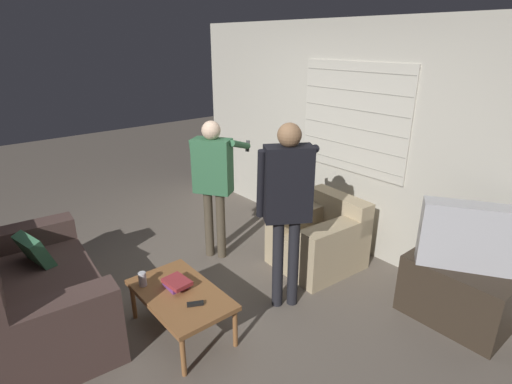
% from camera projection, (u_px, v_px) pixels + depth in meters
% --- Properties ---
extents(ground_plane, '(16.00, 16.00, 0.00)m').
position_uv_depth(ground_plane, '(199.00, 301.00, 3.80)').
color(ground_plane, '#665B51').
extents(wall_back, '(5.20, 0.08, 2.55)m').
position_uv_depth(wall_back, '(345.00, 137.00, 4.55)').
color(wall_back, '#BCB7A8').
rests_on(wall_back, ground_plane).
extents(couch_blue, '(1.75, 1.03, 0.91)m').
position_uv_depth(couch_blue, '(34.00, 294.00, 3.34)').
color(couch_blue, '#4C3833').
rests_on(couch_blue, ground_plane).
extents(armchair_beige, '(0.83, 0.89, 0.75)m').
position_uv_depth(armchair_beige, '(320.00, 238.00, 4.33)').
color(armchair_beige, tan).
rests_on(armchair_beige, ground_plane).
extents(coffee_table, '(0.94, 0.56, 0.39)m').
position_uv_depth(coffee_table, '(180.00, 296.00, 3.29)').
color(coffee_table, brown).
rests_on(coffee_table, ground_plane).
extents(tv_stand, '(0.85, 0.49, 0.55)m').
position_uv_depth(tv_stand, '(456.00, 294.00, 3.46)').
color(tv_stand, '#33281E').
rests_on(tv_stand, ground_plane).
extents(tv, '(0.73, 0.57, 0.56)m').
position_uv_depth(tv, '(468.00, 236.00, 3.26)').
color(tv, '#B2B2B7').
rests_on(tv, tv_stand).
extents(person_left_standing, '(0.50, 0.80, 1.56)m').
position_uv_depth(person_left_standing, '(213.00, 174.00, 4.27)').
color(person_left_standing, '#4C4233').
rests_on(person_left_standing, ground_plane).
extents(person_right_standing, '(0.60, 0.76, 1.72)m').
position_uv_depth(person_right_standing, '(287.00, 196.00, 3.40)').
color(person_right_standing, black).
rests_on(person_right_standing, ground_plane).
extents(book_stack, '(0.24, 0.19, 0.08)m').
position_uv_depth(book_stack, '(177.00, 283.00, 3.34)').
color(book_stack, '#75387F').
rests_on(book_stack, coffee_table).
extents(soda_can, '(0.07, 0.07, 0.13)m').
position_uv_depth(soda_can, '(142.00, 279.00, 3.35)').
color(soda_can, silver).
rests_on(soda_can, coffee_table).
extents(spare_remote, '(0.10, 0.13, 0.02)m').
position_uv_depth(spare_remote, '(195.00, 304.00, 3.12)').
color(spare_remote, black).
rests_on(spare_remote, coffee_table).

